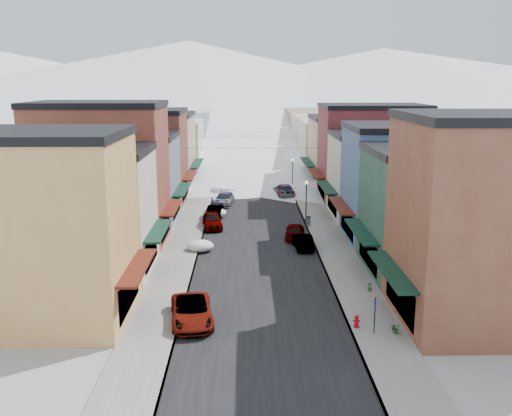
{
  "coord_description": "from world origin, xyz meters",
  "views": [
    {
      "loc": [
        -1.08,
        -29.03,
        14.29
      ],
      "look_at": [
        0.0,
        24.95,
        2.12
      ],
      "focal_mm": 40.0,
      "sensor_mm": 36.0,
      "label": 1
    }
  ],
  "objects_px": {
    "car_white_suv": "(192,311)",
    "car_silver_sedan": "(212,220)",
    "trash_can": "(308,221)",
    "fire_hydrant": "(356,322)",
    "streetlamp_near": "(306,195)",
    "car_green_sedan": "(303,241)",
    "car_dark_hatch": "(214,213)"
  },
  "relations": [
    {
      "from": "fire_hydrant",
      "to": "car_white_suv",
      "type": "bearing_deg",
      "value": 173.12
    },
    {
      "from": "car_green_sedan",
      "to": "car_white_suv",
      "type": "bearing_deg",
      "value": 57.39
    },
    {
      "from": "fire_hydrant",
      "to": "trash_can",
      "type": "bearing_deg",
      "value": 90.51
    },
    {
      "from": "car_silver_sedan",
      "to": "car_dark_hatch",
      "type": "distance_m",
      "value": 3.59
    },
    {
      "from": "car_silver_sedan",
      "to": "streetlamp_near",
      "type": "distance_m",
      "value": 9.99
    },
    {
      "from": "car_silver_sedan",
      "to": "fire_hydrant",
      "type": "height_order",
      "value": "car_silver_sedan"
    },
    {
      "from": "car_white_suv",
      "to": "car_silver_sedan",
      "type": "height_order",
      "value": "car_silver_sedan"
    },
    {
      "from": "trash_can",
      "to": "car_dark_hatch",
      "type": "bearing_deg",
      "value": 160.76
    },
    {
      "from": "car_silver_sedan",
      "to": "trash_can",
      "type": "bearing_deg",
      "value": -5.5
    },
    {
      "from": "fire_hydrant",
      "to": "streetlamp_near",
      "type": "distance_m",
      "value": 26.16
    },
    {
      "from": "streetlamp_near",
      "to": "trash_can",
      "type": "bearing_deg",
      "value": -90.0
    },
    {
      "from": "car_dark_hatch",
      "to": "fire_hydrant",
      "type": "xyz_separation_m",
      "value": [
        9.71,
        -27.29,
        -0.19
      ]
    },
    {
      "from": "car_white_suv",
      "to": "car_green_sedan",
      "type": "distance_m",
      "value": 17.36
    },
    {
      "from": "car_white_suv",
      "to": "fire_hydrant",
      "type": "xyz_separation_m",
      "value": [
        9.71,
        -1.17,
        -0.23
      ]
    },
    {
      "from": "car_green_sedan",
      "to": "fire_hydrant",
      "type": "height_order",
      "value": "car_green_sedan"
    },
    {
      "from": "car_green_sedan",
      "to": "streetlamp_near",
      "type": "relative_size",
      "value": 0.97
    },
    {
      "from": "trash_can",
      "to": "car_white_suv",
      "type": "bearing_deg",
      "value": -112.61
    },
    {
      "from": "car_dark_hatch",
      "to": "fire_hydrant",
      "type": "relative_size",
      "value": 5.49
    },
    {
      "from": "car_dark_hatch",
      "to": "car_green_sedan",
      "type": "distance_m",
      "value": 13.59
    },
    {
      "from": "streetlamp_near",
      "to": "car_green_sedan",
      "type": "bearing_deg",
      "value": -97.68
    },
    {
      "from": "fire_hydrant",
      "to": "streetlamp_near",
      "type": "bearing_deg",
      "value": 90.47
    },
    {
      "from": "fire_hydrant",
      "to": "streetlamp_near",
      "type": "relative_size",
      "value": 0.18
    },
    {
      "from": "car_silver_sedan",
      "to": "streetlamp_near",
      "type": "bearing_deg",
      "value": 6.78
    },
    {
      "from": "car_silver_sedan",
      "to": "car_dark_hatch",
      "type": "xyz_separation_m",
      "value": [
        0.0,
        3.59,
        -0.08
      ]
    },
    {
      "from": "trash_can",
      "to": "streetlamp_near",
      "type": "relative_size",
      "value": 0.22
    },
    {
      "from": "car_white_suv",
      "to": "trash_can",
      "type": "distance_m",
      "value": 24.71
    },
    {
      "from": "trash_can",
      "to": "car_silver_sedan",
      "type": "bearing_deg",
      "value": -178.36
    },
    {
      "from": "car_green_sedan",
      "to": "trash_can",
      "type": "height_order",
      "value": "car_green_sedan"
    },
    {
      "from": "car_silver_sedan",
      "to": "streetlamp_near",
      "type": "height_order",
      "value": "streetlamp_near"
    },
    {
      "from": "car_white_suv",
      "to": "car_silver_sedan",
      "type": "xyz_separation_m",
      "value": [
        0.0,
        22.53,
        0.04
      ]
    },
    {
      "from": "car_dark_hatch",
      "to": "streetlamp_near",
      "type": "height_order",
      "value": "streetlamp_near"
    },
    {
      "from": "fire_hydrant",
      "to": "car_dark_hatch",
      "type": "bearing_deg",
      "value": 109.59
    }
  ]
}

